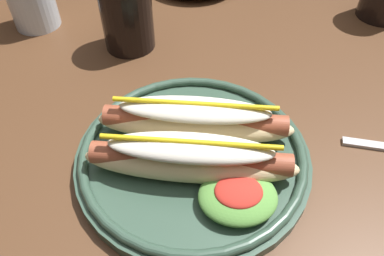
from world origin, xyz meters
TOP-DOWN VIEW (x-y plane):
  - dining_table at (0.00, 0.00)m, footprint 1.38×1.03m
  - hot_dog_plate at (-0.04, -0.17)m, footprint 0.29×0.29m
  - soda_cup at (-0.14, 0.09)m, footprint 0.08×0.08m

SIDE VIEW (x-z plane):
  - dining_table at x=0.00m, z-range 0.28..1.02m
  - hot_dog_plate at x=-0.04m, z-range 0.73..0.80m
  - soda_cup at x=-0.14m, z-range 0.74..0.86m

